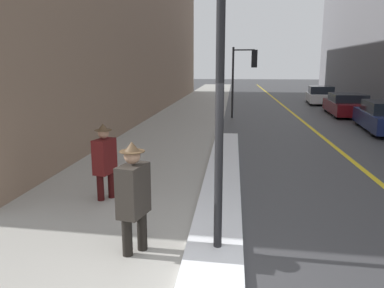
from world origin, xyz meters
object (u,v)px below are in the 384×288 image
Objects in this scene: pedestrian_nearside at (133,194)px; pedestrian_in_fedora at (105,159)px; parked_car_white at (320,95)px; parked_car_maroon at (347,105)px; traffic_light_near at (246,67)px; lamp_post at (221,44)px.

pedestrian_in_fedora is (-1.19, 2.17, -0.05)m from pedestrian_nearside.
pedestrian_in_fedora is 23.48m from parked_car_white.
pedestrian_in_fedora is at bearing 163.14° from parked_car_white.
pedestrian_in_fedora is at bearing 152.99° from parked_car_maroon.
pedestrian_nearside is at bearing -92.88° from traffic_light_near.
parked_car_white is (6.60, 23.73, -2.39)m from lamp_post.
pedestrian_nearside is 18.86m from parked_car_maroon.
parked_car_white is (0.00, 6.70, 0.03)m from parked_car_maroon.
lamp_post is 3.81m from pedestrian_in_fedora.
parked_car_white is (5.80, 8.65, -2.07)m from traffic_light_near.
traffic_light_near is 2.20× the size of pedestrian_nearside.
parked_car_white is at bearing 74.45° from lamp_post.
pedestrian_nearside reaches higher than parked_car_maroon.
traffic_light_near is at bearing 86.97° from lamp_post.
lamp_post reaches higher than pedestrian_nearside.
parked_car_maroon is (6.60, 17.04, -2.43)m from lamp_post.
traffic_light_near is 15.44m from pedestrian_nearside.
pedestrian_nearside is 0.40× the size of parked_car_white.
traffic_light_near is at bearing 112.60° from parked_car_maroon.
pedestrian_nearside is at bearing 159.50° from parked_car_maroon.
pedestrian_nearside is at bearing 167.55° from parked_car_white.
parked_car_maroon is (9.01, 14.99, -0.29)m from pedestrian_in_fedora.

